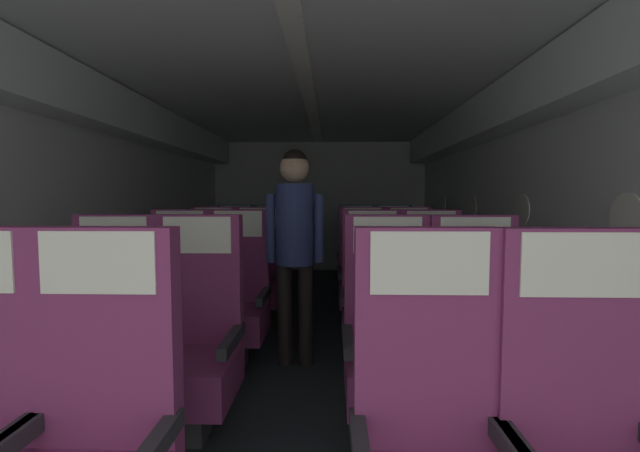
% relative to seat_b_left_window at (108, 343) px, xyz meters
% --- Properties ---
extents(ground, '(3.87, 7.78, 0.02)m').
position_rel_seat_b_left_window_xyz_m(ground, '(0.99, 1.35, -0.49)').
color(ground, '#23282D').
extents(fuselage_shell, '(3.75, 7.43, 2.26)m').
position_rel_seat_b_left_window_xyz_m(fuselage_shell, '(0.99, 1.64, 1.14)').
color(fuselage_shell, silver).
rests_on(fuselage_shell, ground).
extents(seat_b_left_window, '(0.49, 0.51, 1.17)m').
position_rel_seat_b_left_window_xyz_m(seat_b_left_window, '(0.00, 0.00, 0.00)').
color(seat_b_left_window, '#38383D').
rests_on(seat_b_left_window, ground).
extents(seat_b_left_aisle, '(0.49, 0.51, 1.17)m').
position_rel_seat_b_left_window_xyz_m(seat_b_left_aisle, '(0.46, -0.00, 0.00)').
color(seat_b_left_aisle, '#38383D').
rests_on(seat_b_left_aisle, ground).
extents(seat_b_right_aisle, '(0.49, 0.51, 1.17)m').
position_rel_seat_b_left_window_xyz_m(seat_b_right_aisle, '(1.97, -0.00, 0.00)').
color(seat_b_right_aisle, '#38383D').
rests_on(seat_b_right_aisle, ground).
extents(seat_b_right_window, '(0.49, 0.51, 1.17)m').
position_rel_seat_b_left_window_xyz_m(seat_b_right_window, '(1.50, 0.02, 0.00)').
color(seat_b_right_window, '#38383D').
rests_on(seat_b_right_window, ground).
extents(seat_c_left_window, '(0.49, 0.51, 1.17)m').
position_rel_seat_b_left_window_xyz_m(seat_c_left_window, '(0.01, 0.98, 0.00)').
color(seat_c_left_window, '#38383D').
rests_on(seat_c_left_window, ground).
extents(seat_c_left_aisle, '(0.49, 0.51, 1.17)m').
position_rel_seat_b_left_window_xyz_m(seat_c_left_aisle, '(0.47, 0.97, 0.00)').
color(seat_c_left_aisle, '#38383D').
rests_on(seat_c_left_aisle, ground).
extents(seat_c_right_aisle, '(0.49, 0.51, 1.17)m').
position_rel_seat_b_left_window_xyz_m(seat_c_right_aisle, '(1.96, 0.97, 0.00)').
color(seat_c_right_aisle, '#38383D').
rests_on(seat_c_right_aisle, ground).
extents(seat_c_right_window, '(0.49, 0.51, 1.17)m').
position_rel_seat_b_left_window_xyz_m(seat_c_right_window, '(1.51, 0.99, 0.00)').
color(seat_c_right_window, '#38383D').
rests_on(seat_c_right_window, ground).
extents(seat_d_left_window, '(0.49, 0.51, 1.17)m').
position_rel_seat_b_left_window_xyz_m(seat_d_left_window, '(-0.00, 1.94, 0.00)').
color(seat_d_left_window, '#38383D').
rests_on(seat_d_left_window, ground).
extents(seat_d_left_aisle, '(0.49, 0.51, 1.17)m').
position_rel_seat_b_left_window_xyz_m(seat_d_left_aisle, '(0.46, 1.94, 0.00)').
color(seat_d_left_aisle, '#38383D').
rests_on(seat_d_left_aisle, ground).
extents(seat_d_right_aisle, '(0.49, 0.51, 1.17)m').
position_rel_seat_b_left_window_xyz_m(seat_d_right_aisle, '(1.98, 1.96, 0.00)').
color(seat_d_right_aisle, '#38383D').
rests_on(seat_d_right_aisle, ground).
extents(seat_d_right_window, '(0.49, 0.51, 1.17)m').
position_rel_seat_b_left_window_xyz_m(seat_d_right_window, '(1.50, 1.94, 0.00)').
color(seat_d_right_window, '#38383D').
rests_on(seat_d_right_window, ground).
extents(seat_e_left_window, '(0.49, 0.51, 1.17)m').
position_rel_seat_b_left_window_xyz_m(seat_e_left_window, '(-0.00, 2.92, 0.00)').
color(seat_e_left_window, '#38383D').
rests_on(seat_e_left_window, ground).
extents(seat_e_left_aisle, '(0.49, 0.51, 1.17)m').
position_rel_seat_b_left_window_xyz_m(seat_e_left_aisle, '(0.47, 2.91, 0.00)').
color(seat_e_left_aisle, '#38383D').
rests_on(seat_e_left_aisle, ground).
extents(seat_e_right_aisle, '(0.49, 0.51, 1.17)m').
position_rel_seat_b_left_window_xyz_m(seat_e_right_aisle, '(1.96, 2.93, 0.00)').
color(seat_e_right_aisle, '#38383D').
rests_on(seat_e_right_aisle, ground).
extents(seat_e_right_window, '(0.49, 0.51, 1.17)m').
position_rel_seat_b_left_window_xyz_m(seat_e_right_window, '(1.52, 2.93, 0.00)').
color(seat_e_right_window, '#38383D').
rests_on(seat_e_right_window, ground).
extents(flight_attendant, '(0.43, 0.28, 1.61)m').
position_rel_seat_b_left_window_xyz_m(flight_attendant, '(0.92, 0.93, 0.51)').
color(flight_attendant, black).
rests_on(flight_attendant, ground).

